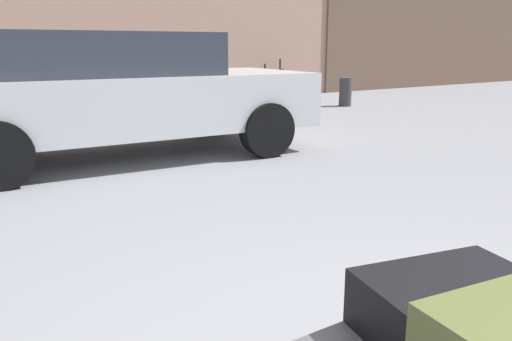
{
  "coord_description": "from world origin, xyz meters",
  "views": [
    {
      "loc": [
        -1.29,
        -0.79,
        1.28
      ],
      "look_at": [
        0.0,
        1.2,
        0.69
      ],
      "focal_mm": 35.28,
      "sensor_mm": 36.0,
      "label": 1
    }
  ],
  "objects": [
    {
      "name": "bollard_kerb_near",
      "position": [
        2.6,
        7.35,
        0.3
      ],
      "size": [
        0.27,
        0.27,
        0.61
      ],
      "primitive_type": "cylinder",
      "color": "#383838",
      "rests_on": "ground_plane"
    },
    {
      "name": "suitcase_black_front_right",
      "position": [
        0.07,
        0.13,
        0.44
      ],
      "size": [
        0.64,
        0.49,
        0.2
      ],
      "primitive_type": "cube",
      "rotation": [
        0.0,
        0.0,
        -0.21
      ],
      "color": "black",
      "rests_on": "luggage_cart"
    },
    {
      "name": "bollard_corner",
      "position": [
        6.29,
        7.35,
        0.3
      ],
      "size": [
        0.27,
        0.27,
        0.61
      ],
      "primitive_type": "cylinder",
      "color": "#383838",
      "rests_on": "ground_plane"
    },
    {
      "name": "parked_car",
      "position": [
        0.56,
        4.97,
        0.76
      ],
      "size": [
        4.4,
        2.13,
        1.42
      ],
      "color": "silver",
      "rests_on": "ground_plane"
    },
    {
      "name": "bollard_kerb_mid",
      "position": [
        3.99,
        7.35,
        0.3
      ],
      "size": [
        0.27,
        0.27,
        0.61
      ],
      "primitive_type": "cylinder",
      "color": "#383838",
      "rests_on": "ground_plane"
    },
    {
      "name": "bollard_kerb_far",
      "position": [
        5.05,
        7.35,
        0.3
      ],
      "size": [
        0.27,
        0.27,
        0.61
      ],
      "primitive_type": "cylinder",
      "color": "#383838",
      "rests_on": "ground_plane"
    },
    {
      "name": "bicycle_leaning",
      "position": [
        5.65,
        9.32,
        0.37
      ],
      "size": [
        1.66,
        0.69,
        0.96
      ],
      "color": "black",
      "rests_on": "ground_plane"
    }
  ]
}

